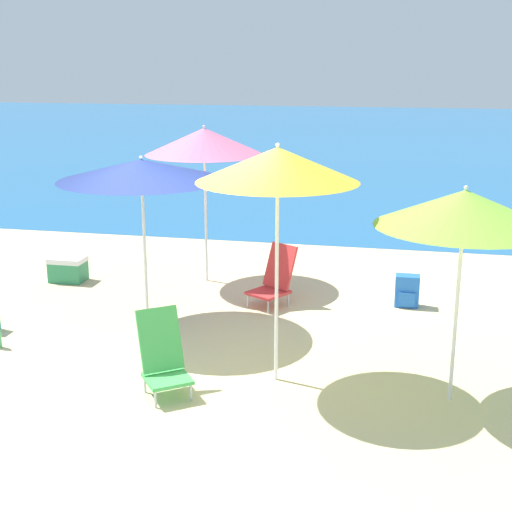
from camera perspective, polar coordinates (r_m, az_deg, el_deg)
ground_plane at (r=7.96m, az=-6.37°, el=-8.12°), size 60.00×60.00×0.00m
sea_water at (r=32.42m, az=8.05°, el=9.59°), size 60.00×40.00×0.01m
beach_umbrella_yellow at (r=6.78m, az=1.74°, el=7.28°), size 1.57×1.57×2.41m
beach_umbrella_pink at (r=10.22m, az=-4.16°, el=9.12°), size 1.69×1.69×2.29m
beach_umbrella_navy at (r=8.50m, az=-9.16°, el=6.80°), size 1.98×1.98×2.09m
beach_umbrella_lime at (r=6.67m, az=16.34°, el=3.65°), size 1.62×1.62×2.09m
beach_chair_green at (r=7.06m, az=-7.46°, el=-7.90°), size 0.66×0.68×0.82m
beach_chair_red at (r=9.47m, az=1.51°, el=-1.79°), size 0.67×0.73×0.80m
backpack_blue at (r=9.66m, az=11.99°, el=-2.77°), size 0.31×0.23×0.43m
cooler_box at (r=10.89m, az=-14.81°, el=-1.02°), size 0.51×0.36×0.36m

